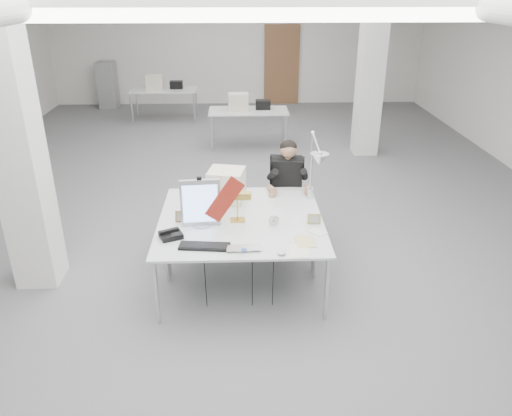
{
  "coord_description": "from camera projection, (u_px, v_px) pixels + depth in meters",
  "views": [
    {
      "loc": [
        -0.01,
        -7.02,
        3.15
      ],
      "look_at": [
        0.17,
        -2.0,
        0.86
      ],
      "focal_mm": 35.0,
      "sensor_mm": 36.0,
      "label": 1
    }
  ],
  "objects": [
    {
      "name": "keyboard",
      "position": [
        204.0,
        246.0,
        4.91
      ],
      "size": [
        0.51,
        0.22,
        0.02
      ],
      "primitive_type": "cube",
      "rotation": [
        0.0,
        0.0,
        -0.11
      ],
      "color": "black",
      "rests_on": "desk_main"
    },
    {
      "name": "desk_second",
      "position": [
        240.0,
        203.0,
        5.93
      ],
      "size": [
        1.8,
        0.9,
        0.02
      ],
      "primitive_type": "cube",
      "color": "silver",
      "rests_on": "room_shell"
    },
    {
      "name": "mouse",
      "position": [
        282.0,
        254.0,
        4.77
      ],
      "size": [
        0.1,
        0.08,
        0.03
      ],
      "primitive_type": "ellipsoid",
      "rotation": [
        0.0,
        0.0,
        -0.35
      ],
      "color": "#ADADB2",
      "rests_on": "desk_main"
    },
    {
      "name": "office_chair",
      "position": [
        287.0,
        202.0,
        6.6
      ],
      "size": [
        0.53,
        0.53,
        0.97
      ],
      "primitive_type": null,
      "rotation": [
        0.0,
        0.0,
        -0.13
      ],
      "color": "black",
      "rests_on": "room_shell"
    },
    {
      "name": "bankers_lamp",
      "position": [
        237.0,
        206.0,
        5.39
      ],
      "size": [
        0.32,
        0.15,
        0.36
      ],
      "primitive_type": null,
      "rotation": [
        0.0,
        0.0,
        -0.08
      ],
      "color": "gold",
      "rests_on": "desk_main"
    },
    {
      "name": "bg_desk_b",
      "position": [
        164.0,
        90.0,
        12.05
      ],
      "size": [
        1.6,
        0.8,
        0.02
      ],
      "primitive_type": "cube",
      "color": "silver",
      "rests_on": "room_shell"
    },
    {
      "name": "desk_main",
      "position": [
        241.0,
        239.0,
        5.11
      ],
      "size": [
        1.8,
        0.9,
        0.02
      ],
      "primitive_type": "cube",
      "color": "silver",
      "rests_on": "room_shell"
    },
    {
      "name": "paper_stack_b",
      "position": [
        305.0,
        242.0,
        5.02
      ],
      "size": [
        0.2,
        0.27,
        0.01
      ],
      "primitive_type": "cube",
      "rotation": [
        0.0,
        0.0,
        0.05
      ],
      "color": "#D4C17E",
      "rests_on": "desk_main"
    },
    {
      "name": "architect_lamp",
      "position": [
        314.0,
        170.0,
        5.66
      ],
      "size": [
        0.48,
        0.72,
        0.88
      ],
      "primitive_type": null,
      "rotation": [
        0.0,
        0.0,
        0.4
      ],
      "color": "silver",
      "rests_on": "desk_second"
    },
    {
      "name": "beige_monitor",
      "position": [
        226.0,
        185.0,
        5.9
      ],
      "size": [
        0.47,
        0.45,
        0.38
      ],
      "primitive_type": "cube",
      "rotation": [
        0.0,
        0.0,
        -0.2
      ],
      "color": "beige",
      "rests_on": "desk_second"
    },
    {
      "name": "paper_stack_a",
      "position": [
        299.0,
        251.0,
        4.85
      ],
      "size": [
        0.2,
        0.29,
        0.01
      ],
      "primitive_type": "cube",
      "rotation": [
        0.0,
        0.0,
        0.02
      ],
      "color": "silver",
      "rests_on": "desk_main"
    },
    {
      "name": "picture_frame_right",
      "position": [
        314.0,
        219.0,
        5.38
      ],
      "size": [
        0.15,
        0.05,
        0.11
      ],
      "primitive_type": "cube",
      "rotation": [
        -0.21,
        0.0,
        -0.08
      ],
      "color": "tan",
      "rests_on": "desk_main"
    },
    {
      "name": "desk_clock",
      "position": [
        274.0,
        220.0,
        5.36
      ],
      "size": [
        0.11,
        0.06,
        0.11
      ],
      "primitive_type": "cylinder",
      "rotation": [
        1.57,
        0.0,
        -0.31
      ],
      "color": "#BABBC0",
      "rests_on": "desk_main"
    },
    {
      "name": "bg_desk_a",
      "position": [
        248.0,
        111.0,
        10.12
      ],
      "size": [
        1.6,
        0.8,
        0.02
      ],
      "primitive_type": "cube",
      "color": "silver",
      "rests_on": "room_shell"
    },
    {
      "name": "laptop",
      "position": [
        244.0,
        251.0,
        4.83
      ],
      "size": [
        0.34,
        0.23,
        0.03
      ],
      "primitive_type": "imported",
      "rotation": [
        0.0,
        0.0,
        0.04
      ],
      "color": "silver",
      "rests_on": "desk_main"
    },
    {
      "name": "seated_person",
      "position": [
        288.0,
        174.0,
        6.38
      ],
      "size": [
        0.54,
        0.64,
        0.88
      ],
      "primitive_type": null,
      "rotation": [
        0.0,
        0.0,
        -0.13
      ],
      "color": "black",
      "rests_on": "office_chair"
    },
    {
      "name": "pennant",
      "position": [
        225.0,
        199.0,
        5.21
      ],
      "size": [
        0.43,
        0.2,
        0.5
      ],
      "primitive_type": "cube",
      "rotation": [
        0.0,
        -0.87,
        0.42
      ],
      "color": "maroon",
      "rests_on": "monitor"
    },
    {
      "name": "filing_cabinet",
      "position": [
        108.0,
        85.0,
        13.37
      ],
      "size": [
        0.45,
        0.55,
        1.2
      ],
      "primitive_type": "cube",
      "color": "gray",
      "rests_on": "room_shell"
    },
    {
      "name": "paper_stack_c",
      "position": [
        318.0,
        232.0,
        5.21
      ],
      "size": [
        0.22,
        0.22,
        0.01
      ],
      "primitive_type": "cube",
      "rotation": [
        0.0,
        0.0,
        -0.85
      ],
      "color": "silver",
      "rests_on": "desk_main"
    },
    {
      "name": "room_shell",
      "position": [
        241.0,
        93.0,
        7.11
      ],
      "size": [
        10.04,
        14.04,
        3.24
      ],
      "color": "#5C5B5E",
      "rests_on": "ground"
    },
    {
      "name": "monitor",
      "position": [
        200.0,
        203.0,
        5.26
      ],
      "size": [
        0.42,
        0.08,
        0.52
      ],
      "primitive_type": "cube",
      "rotation": [
        0.0,
        0.0,
        0.08
      ],
      "color": "#B2B1B6",
      "rests_on": "desk_main"
    },
    {
      "name": "picture_frame_left",
      "position": [
        182.0,
        217.0,
        5.42
      ],
      "size": [
        0.16,
        0.06,
        0.12
      ],
      "primitive_type": "cube",
      "rotation": [
        -0.21,
        0.0,
        -0.12
      ],
      "color": "#93643F",
      "rests_on": "desk_main"
    },
    {
      "name": "desk_phone",
      "position": [
        171.0,
        235.0,
        5.1
      ],
      "size": [
        0.28,
        0.26,
        0.05
      ],
      "primitive_type": "cube",
      "rotation": [
        0.0,
        0.0,
        0.41
      ],
      "color": "black",
      "rests_on": "desk_main"
    }
  ]
}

